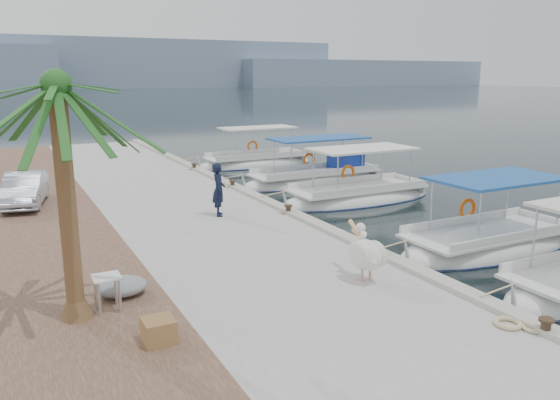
# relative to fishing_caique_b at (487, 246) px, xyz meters

# --- Properties ---
(ground) EXTENTS (400.00, 400.00, 0.00)m
(ground) POSITION_rel_fishing_caique_b_xyz_m (-3.86, 3.37, -0.12)
(ground) COLOR black
(ground) RESTS_ON ground
(concrete_quay) EXTENTS (6.00, 40.00, 0.50)m
(concrete_quay) POSITION_rel_fishing_caique_b_xyz_m (-6.86, 8.37, 0.13)
(concrete_quay) COLOR #999994
(concrete_quay) RESTS_ON ground
(quay_curb) EXTENTS (0.44, 40.00, 0.12)m
(quay_curb) POSITION_rel_fishing_caique_b_xyz_m (-4.08, 8.37, 0.44)
(quay_curb) COLOR #A39D90
(quay_curb) RESTS_ON concrete_quay
(cobblestone_strip) EXTENTS (4.00, 40.00, 0.50)m
(cobblestone_strip) POSITION_rel_fishing_caique_b_xyz_m (-11.86, 8.37, 0.13)
(cobblestone_strip) COLOR brown
(cobblestone_strip) RESTS_ON ground
(distant_hills) EXTENTS (330.00, 60.00, 18.00)m
(distant_hills) POSITION_rel_fishing_caique_b_xyz_m (25.75, 204.86, 7.49)
(distant_hills) COLOR gray
(distant_hills) RESTS_ON ground
(fishing_caique_b) EXTENTS (6.54, 2.52, 2.83)m
(fishing_caique_b) POSITION_rel_fishing_caique_b_xyz_m (0.00, 0.00, 0.00)
(fishing_caique_b) COLOR silver
(fishing_caique_b) RESTS_ON ground
(fishing_caique_c) EXTENTS (7.17, 2.50, 2.83)m
(fishing_caique_c) POSITION_rel_fishing_caique_b_xyz_m (0.31, 7.19, -0.00)
(fishing_caique_c) COLOR silver
(fishing_caique_c) RESTS_ON ground
(fishing_caique_d) EXTENTS (7.87, 2.33, 2.83)m
(fishing_caique_d) POSITION_rel_fishing_caique_b_xyz_m (0.77, 11.23, 0.06)
(fishing_caique_d) COLOR silver
(fishing_caique_d) RESTS_ON ground
(fishing_caique_e) EXTENTS (7.14, 2.25, 2.83)m
(fishing_caique_e) POSITION_rel_fishing_caique_b_xyz_m (0.30, 17.31, 0.00)
(fishing_caique_e) COLOR silver
(fishing_caique_e) RESTS_ON ground
(mooring_bollards) EXTENTS (0.28, 20.28, 0.33)m
(mooring_bollards) POSITION_rel_fishing_caique_b_xyz_m (-4.21, 4.87, 0.57)
(mooring_bollards) COLOR black
(mooring_bollards) RESTS_ON concrete_quay
(pelican) EXTENTS (0.77, 1.65, 1.27)m
(pelican) POSITION_rel_fishing_caique_b_xyz_m (-5.51, -1.36, 1.03)
(pelican) COLOR tan
(pelican) RESTS_ON concrete_quay
(fisherman) EXTENTS (0.60, 0.75, 1.80)m
(fisherman) POSITION_rel_fishing_caique_b_xyz_m (-6.37, 5.80, 1.27)
(fisherman) COLOR black
(fisherman) RESTS_ON concrete_quay
(date_palm) EXTENTS (4.60, 4.60, 5.41)m
(date_palm) POSITION_rel_fishing_caique_b_xyz_m (-11.75, -0.37, 4.84)
(date_palm) COLOR brown
(date_palm) RESTS_ON cobblestone_strip
(parked_car) EXTENTS (1.95, 3.81, 1.20)m
(parked_car) POSITION_rel_fishing_caique_b_xyz_m (-12.13, 10.46, 0.97)
(parked_car) COLOR #A9B1C2
(parked_car) RESTS_ON cobblestone_strip
(wooden_crate) EXTENTS (0.55, 0.55, 0.44)m
(wooden_crate) POSITION_rel_fishing_caique_b_xyz_m (-10.58, -2.13, 0.60)
(wooden_crate) COLOR brown
(wooden_crate) RESTS_ON cobblestone_strip
(tarp_bundle) EXTENTS (1.10, 0.90, 0.40)m
(tarp_bundle) POSITION_rel_fishing_caique_b_xyz_m (-10.73, 0.34, 0.58)
(tarp_bundle) COLOR gray
(tarp_bundle) RESTS_ON cobblestone_strip
(folding_table) EXTENTS (0.55, 0.55, 0.73)m
(folding_table) POSITION_rel_fishing_caique_b_xyz_m (-11.14, -0.32, 0.90)
(folding_table) COLOR silver
(folding_table) RESTS_ON cobblestone_strip
(rope_coil) EXTENTS (0.54, 0.54, 0.10)m
(rope_coil) POSITION_rel_fishing_caique_b_xyz_m (-4.49, -4.55, 0.43)
(rope_coil) COLOR #C6B284
(rope_coil) RESTS_ON concrete_quay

